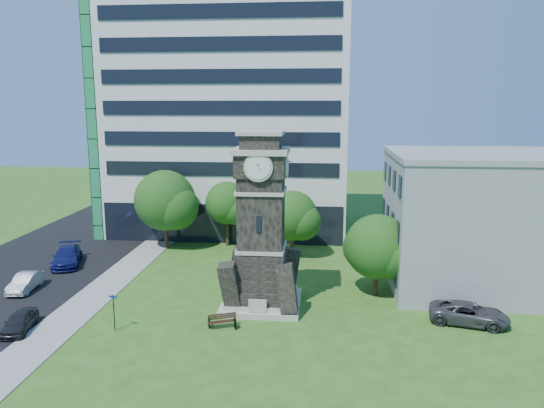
# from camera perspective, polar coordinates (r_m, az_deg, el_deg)

# --- Properties ---
(ground) EXTENTS (160.00, 160.00, 0.00)m
(ground) POSITION_cam_1_polar(r_m,az_deg,el_deg) (36.79, -6.22, -11.72)
(ground) COLOR #315819
(ground) RESTS_ON ground
(sidewalk) EXTENTS (3.00, 70.00, 0.06)m
(sidewalk) POSITION_cam_1_polar(r_m,az_deg,el_deg) (43.99, -17.21, -8.29)
(sidewalk) COLOR gray
(sidewalk) RESTS_ON ground
(street) EXTENTS (14.00, 80.00, 0.02)m
(street) POSITION_cam_1_polar(r_m,az_deg,el_deg) (47.86, -26.73, -7.46)
(street) COLOR black
(street) RESTS_ON ground
(clock_tower) EXTENTS (5.40, 5.40, 12.22)m
(clock_tower) POSITION_cam_1_polar(r_m,az_deg,el_deg) (36.56, -1.14, -3.08)
(clock_tower) COLOR #B9B0A1
(clock_tower) RESTS_ON ground
(office_tall) EXTENTS (26.20, 15.11, 28.60)m
(office_tall) POSITION_cam_1_polar(r_m,az_deg,el_deg) (59.99, -4.50, 10.92)
(office_tall) COLOR white
(office_tall) RESTS_ON ground
(office_low) EXTENTS (15.20, 12.20, 10.40)m
(office_low) POSITION_cam_1_polar(r_m,az_deg,el_deg) (44.11, 22.31, -1.59)
(office_low) COLOR #979A9D
(office_low) RESTS_ON ground
(car_street_south) EXTENTS (2.09, 3.80, 1.23)m
(car_street_south) POSITION_cam_1_polar(r_m,az_deg,el_deg) (37.42, -25.52, -11.35)
(car_street_south) COLOR black
(car_street_south) RESTS_ON ground
(car_street_mid) EXTENTS (1.73, 4.05, 1.30)m
(car_street_mid) POSITION_cam_1_polar(r_m,az_deg,el_deg) (44.87, -24.99, -7.63)
(car_street_mid) COLOR #AFB1B7
(car_street_mid) RESTS_ON ground
(car_street_north) EXTENTS (3.84, 5.82, 1.57)m
(car_street_north) POSITION_cam_1_polar(r_m,az_deg,el_deg) (50.19, -21.20, -5.28)
(car_street_north) COLOR #131756
(car_street_north) RESTS_ON ground
(car_east_lot) EXTENTS (5.40, 3.44, 1.39)m
(car_east_lot) POSITION_cam_1_polar(r_m,az_deg,el_deg) (37.14, 20.44, -10.99)
(car_east_lot) COLOR #424246
(car_east_lot) RESTS_ON ground
(park_bench) EXTENTS (1.78, 0.47, 0.92)m
(park_bench) POSITION_cam_1_polar(r_m,az_deg,el_deg) (34.54, -5.39, -12.37)
(park_bench) COLOR black
(park_bench) RESTS_ON ground
(street_sign) EXTENTS (0.57, 0.06, 2.38)m
(street_sign) POSITION_cam_1_polar(r_m,az_deg,el_deg) (35.00, -16.66, -10.70)
(street_sign) COLOR black
(street_sign) RESTS_ON ground
(tree_nw) EXTENTS (6.53, 5.93, 7.70)m
(tree_nw) POSITION_cam_1_polar(r_m,az_deg,el_deg) (52.63, -11.34, 0.17)
(tree_nw) COLOR #332114
(tree_nw) RESTS_ON ground
(tree_nc) EXTENTS (4.66, 4.24, 6.49)m
(tree_nc) POSITION_cam_1_polar(r_m,az_deg,el_deg) (52.51, -4.81, -0.07)
(tree_nc) COLOR #332114
(tree_nc) RESTS_ON ground
(tree_ne) EXTENTS (5.09, 4.63, 6.20)m
(tree_ne) POSITION_cam_1_polar(r_m,az_deg,el_deg) (48.73, 2.27, -1.44)
(tree_ne) COLOR #332114
(tree_ne) RESTS_ON ground
(tree_east) EXTENTS (5.26, 4.78, 6.11)m
(tree_east) POSITION_cam_1_polar(r_m,az_deg,el_deg) (39.72, 11.36, -4.73)
(tree_east) COLOR #332114
(tree_east) RESTS_ON ground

